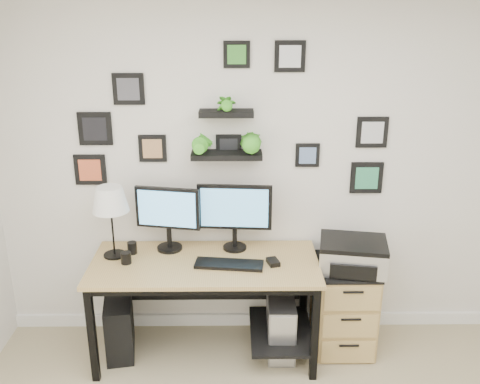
{
  "coord_description": "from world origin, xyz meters",
  "views": [
    {
      "loc": [
        -0.24,
        -1.73,
        2.48
      ],
      "look_at": [
        -0.21,
        1.83,
        1.2
      ],
      "focal_mm": 40.0,
      "sensor_mm": 36.0,
      "label": 1
    }
  ],
  "objects_px": {
    "table_lamp": "(110,201)",
    "pc_tower_grey": "(281,324)",
    "pc_tower_black": "(119,325)",
    "desk": "(210,275)",
    "file_cabinet": "(343,305)",
    "monitor_right": "(235,212)",
    "monitor_left": "(168,214)",
    "printer": "(353,255)",
    "mug": "(126,258)"
  },
  "relations": [
    {
      "from": "monitor_left",
      "to": "table_lamp",
      "type": "relative_size",
      "value": 0.92
    },
    {
      "from": "monitor_right",
      "to": "pc_tower_grey",
      "type": "bearing_deg",
      "value": -28.85
    },
    {
      "from": "printer",
      "to": "monitor_left",
      "type": "bearing_deg",
      "value": 173.26
    },
    {
      "from": "pc_tower_black",
      "to": "file_cabinet",
      "type": "xyz_separation_m",
      "value": [
        1.67,
        0.06,
        0.12
      ]
    },
    {
      "from": "desk",
      "to": "monitor_right",
      "type": "distance_m",
      "value": 0.49
    },
    {
      "from": "mug",
      "to": "file_cabinet",
      "type": "bearing_deg",
      "value": 3.84
    },
    {
      "from": "desk",
      "to": "pc_tower_grey",
      "type": "bearing_deg",
      "value": -1.36
    },
    {
      "from": "printer",
      "to": "monitor_right",
      "type": "bearing_deg",
      "value": 169.12
    },
    {
      "from": "table_lamp",
      "to": "pc_tower_black",
      "type": "distance_m",
      "value": 0.96
    },
    {
      "from": "desk",
      "to": "file_cabinet",
      "type": "relative_size",
      "value": 2.39
    },
    {
      "from": "desk",
      "to": "pc_tower_black",
      "type": "bearing_deg",
      "value": -179.69
    },
    {
      "from": "pc_tower_black",
      "to": "printer",
      "type": "bearing_deg",
      "value": -9.13
    },
    {
      "from": "monitor_right",
      "to": "pc_tower_grey",
      "type": "distance_m",
      "value": 0.91
    },
    {
      "from": "monitor_right",
      "to": "pc_tower_black",
      "type": "height_order",
      "value": "monitor_right"
    },
    {
      "from": "monitor_left",
      "to": "file_cabinet",
      "type": "bearing_deg",
      "value": -4.89
    },
    {
      "from": "pc_tower_black",
      "to": "file_cabinet",
      "type": "relative_size",
      "value": 0.64
    },
    {
      "from": "monitor_left",
      "to": "table_lamp",
      "type": "bearing_deg",
      "value": -165.84
    },
    {
      "from": "table_lamp",
      "to": "file_cabinet",
      "type": "relative_size",
      "value": 0.78
    },
    {
      "from": "desk",
      "to": "monitor_right",
      "type": "bearing_deg",
      "value": 44.76
    },
    {
      "from": "desk",
      "to": "printer",
      "type": "distance_m",
      "value": 1.03
    },
    {
      "from": "monitor_left",
      "to": "pc_tower_black",
      "type": "distance_m",
      "value": 0.91
    },
    {
      "from": "table_lamp",
      "to": "desk",
      "type": "bearing_deg",
      "value": -5.98
    },
    {
      "from": "desk",
      "to": "table_lamp",
      "type": "relative_size",
      "value": 3.06
    },
    {
      "from": "table_lamp",
      "to": "pc_tower_black",
      "type": "xyz_separation_m",
      "value": [
        0.01,
        -0.08,
        -0.95
      ]
    },
    {
      "from": "mug",
      "to": "file_cabinet",
      "type": "height_order",
      "value": "mug"
    },
    {
      "from": "pc_tower_black",
      "to": "mug",
      "type": "bearing_deg",
      "value": -33.49
    },
    {
      "from": "desk",
      "to": "file_cabinet",
      "type": "distance_m",
      "value": 1.03
    },
    {
      "from": "monitor_left",
      "to": "file_cabinet",
      "type": "height_order",
      "value": "monitor_left"
    },
    {
      "from": "monitor_left",
      "to": "file_cabinet",
      "type": "distance_m",
      "value": 1.47
    },
    {
      "from": "desk",
      "to": "monitor_left",
      "type": "distance_m",
      "value": 0.53
    },
    {
      "from": "desk",
      "to": "pc_tower_black",
      "type": "height_order",
      "value": "desk"
    },
    {
      "from": "pc_tower_grey",
      "to": "mug",
      "type": "bearing_deg",
      "value": -178.18
    },
    {
      "from": "monitor_right",
      "to": "pc_tower_black",
      "type": "relative_size",
      "value": 1.24
    },
    {
      "from": "table_lamp",
      "to": "pc_tower_grey",
      "type": "distance_m",
      "value": 1.53
    },
    {
      "from": "printer",
      "to": "file_cabinet",
      "type": "bearing_deg",
      "value": 122.69
    },
    {
      "from": "pc_tower_black",
      "to": "pc_tower_grey",
      "type": "xyz_separation_m",
      "value": [
        1.19,
        -0.01,
        0.0
      ]
    },
    {
      "from": "table_lamp",
      "to": "mug",
      "type": "distance_m",
      "value": 0.41
    },
    {
      "from": "pc_tower_black",
      "to": "pc_tower_grey",
      "type": "height_order",
      "value": "pc_tower_grey"
    },
    {
      "from": "monitor_right",
      "to": "monitor_left",
      "type": "bearing_deg",
      "value": -179.36
    },
    {
      "from": "monitor_right",
      "to": "mug",
      "type": "xyz_separation_m",
      "value": [
        -0.76,
        -0.22,
        -0.25
      ]
    },
    {
      "from": "table_lamp",
      "to": "mug",
      "type": "height_order",
      "value": "table_lamp"
    },
    {
      "from": "monitor_left",
      "to": "table_lamp",
      "type": "height_order",
      "value": "table_lamp"
    },
    {
      "from": "desk",
      "to": "monitor_left",
      "type": "xyz_separation_m",
      "value": [
        -0.31,
        0.17,
        0.41
      ]
    },
    {
      "from": "monitor_right",
      "to": "pc_tower_grey",
      "type": "xyz_separation_m",
      "value": [
        0.34,
        -0.19,
        -0.83
      ]
    },
    {
      "from": "file_cabinet",
      "to": "monitor_right",
      "type": "bearing_deg",
      "value": 171.87
    },
    {
      "from": "desk",
      "to": "monitor_right",
      "type": "relative_size",
      "value": 2.98
    },
    {
      "from": "desk",
      "to": "monitor_left",
      "type": "relative_size",
      "value": 3.32
    },
    {
      "from": "table_lamp",
      "to": "pc_tower_grey",
      "type": "xyz_separation_m",
      "value": [
        1.2,
        -0.08,
        -0.95
      ]
    },
    {
      "from": "mug",
      "to": "pc_tower_black",
      "type": "xyz_separation_m",
      "value": [
        -0.1,
        0.04,
        -0.58
      ]
    },
    {
      "from": "monitor_right",
      "to": "mug",
      "type": "relative_size",
      "value": 6.5
    }
  ]
}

